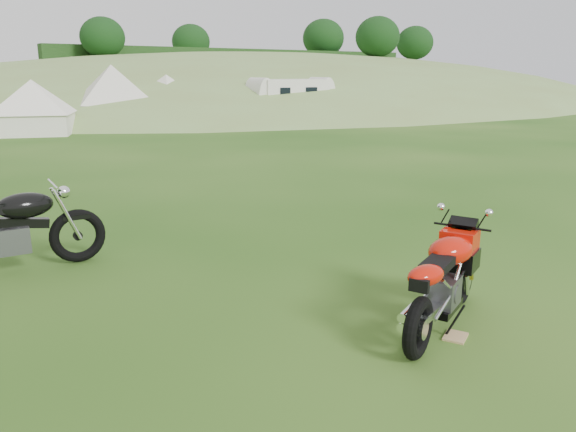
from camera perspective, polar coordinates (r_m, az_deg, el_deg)
ground at (r=6.70m, az=3.03°, el=-6.02°), size 120.00×120.00×0.00m
hillside at (r=52.93m, az=-3.72°, el=11.92°), size 80.00×64.00×8.00m
hedgerow at (r=52.93m, az=-3.72°, el=11.92°), size 36.00×1.20×8.60m
sport_motorcycle at (r=5.38m, az=15.60°, el=-5.68°), size 1.82×1.10×1.07m
plywood_board at (r=5.43m, az=16.64°, el=-11.66°), size 0.30×0.27×0.02m
vintage_moto_b at (r=7.37m, az=-26.52°, el=-1.09°), size 2.16×0.65×1.12m
tent_left at (r=23.80m, az=-24.44°, el=10.30°), size 3.41×3.41×2.26m
tent_mid at (r=27.34m, az=-17.36°, el=11.70°), size 3.52×3.52×2.64m
tent_right at (r=28.88m, az=-12.19°, el=11.86°), size 3.57×3.57×2.36m
caravan at (r=28.35m, az=0.25°, el=11.78°), size 4.47×2.33×2.01m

